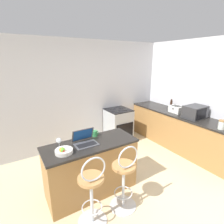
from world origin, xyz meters
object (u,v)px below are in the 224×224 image
object	(u,v)px
storage_jar	(221,125)
mug_green	(95,133)
microwave	(195,112)
toaster	(176,109)
laptop	(85,140)
wine_glass_tall	(59,141)
bar_stool_far	(124,179)
bar_stool_near	(92,192)
mug_white	(186,110)
fruit_bowl	(64,151)
stove_range	(118,125)
pepper_mill	(171,104)

from	to	relation	value
storage_jar	mug_green	distance (m)	2.35
microwave	toaster	world-z (taller)	microwave
laptop	toaster	distance (m)	2.59
storage_jar	wine_glass_tall	bearing A→B (deg)	162.73
bar_stool_far	toaster	distance (m)	2.47
wine_glass_tall	mug_green	size ratio (longest dim) A/B	1.53
bar_stool_near	mug_white	size ratio (longest dim) A/B	10.46
storage_jar	laptop	bearing A→B (deg)	161.60
storage_jar	microwave	bearing A→B (deg)	74.58
storage_jar	toaster	bearing A→B (deg)	82.07
bar_stool_far	wine_glass_tall	distance (m)	1.10
wine_glass_tall	fruit_bowl	xyz separation A→B (m)	(0.01, -0.19, -0.08)
microwave	storage_jar	world-z (taller)	microwave
storage_jar	bar_stool_near	bearing A→B (deg)	175.68
fruit_bowl	storage_jar	xyz separation A→B (m)	(2.77, -0.67, 0.05)
stove_range	mug_green	size ratio (longest dim) A/B	8.70
fruit_bowl	pepper_mill	size ratio (longest dim) A/B	0.99
wine_glass_tall	microwave	bearing A→B (deg)	-3.77
bar_stool_near	mug_green	world-z (taller)	bar_stool_near
laptop	wine_glass_tall	xyz separation A→B (m)	(-0.38, 0.07, 0.06)
fruit_bowl	pepper_mill	distance (m)	3.24
stove_range	mug_white	bearing A→B (deg)	-39.07
fruit_bowl	bar_stool_near	bearing A→B (deg)	-68.14
stove_range	storage_jar	distance (m)	2.36
toaster	mug_green	bearing A→B (deg)	-175.07
laptop	mug_white	distance (m)	2.82
bar_stool_far	pepper_mill	distance (m)	2.80
mug_white	pepper_mill	world-z (taller)	pepper_mill
bar_stool_near	toaster	world-z (taller)	toaster
bar_stool_near	mug_green	size ratio (longest dim) A/B	10.20
pepper_mill	wine_glass_tall	bearing A→B (deg)	-168.80
laptop	fruit_bowl	distance (m)	0.39
microwave	storage_jar	xyz separation A→B (m)	(-0.18, -0.67, -0.05)
pepper_mill	toaster	bearing A→B (deg)	-121.92
stove_range	pepper_mill	distance (m)	1.52
bar_stool_far	bar_stool_near	bearing A→B (deg)	180.00
microwave	pepper_mill	size ratio (longest dim) A/B	1.93
stove_range	mug_white	distance (m)	1.75
bar_stool_near	mug_white	world-z (taller)	bar_stool_near
bar_stool_far	stove_range	bearing A→B (deg)	58.58
microwave	mug_white	world-z (taller)	microwave
bar_stool_far	pepper_mill	size ratio (longest dim) A/B	4.23
bar_stool_near	fruit_bowl	distance (m)	0.67
mug_white	storage_jar	bearing A→B (deg)	-111.01
laptop	microwave	size ratio (longest dim) A/B	0.73
toaster	wine_glass_tall	bearing A→B (deg)	-174.32
laptop	toaster	xyz separation A→B (m)	(2.56, 0.36, 0.03)
microwave	stove_range	bearing A→B (deg)	126.84
laptop	pepper_mill	world-z (taller)	pepper_mill
toaster	stove_range	xyz separation A→B (m)	(-1.06, 0.96, -0.53)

